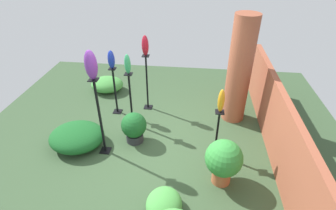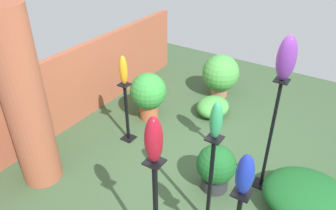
{
  "view_description": "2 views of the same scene",
  "coord_description": "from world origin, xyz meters",
  "px_view_note": "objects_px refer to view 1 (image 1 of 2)",
  "views": [
    {
      "loc": [
        3.95,
        0.67,
        3.59
      ],
      "look_at": [
        -0.02,
        0.22,
        1.04
      ],
      "focal_mm": 28.0,
      "sensor_mm": 36.0,
      "label": 1
    },
    {
      "loc": [
        -3.21,
        -1.71,
        3.26
      ],
      "look_at": [
        -0.07,
        0.32,
        0.96
      ],
      "focal_mm": 35.0,
      "sensor_mm": 36.0,
      "label": 2
    }
  ],
  "objects_px": {
    "art_vase_jade": "(128,64)",
    "art_vase_cobalt": "(111,60)",
    "potted_plant_front_right": "(134,127)",
    "art_vase_violet": "(91,65)",
    "art_vase_ruby": "(145,46)",
    "pedestal_cobalt": "(115,93)",
    "pedestal_violet": "(101,121)",
    "pedestal_jade": "(131,102)",
    "pedestal_ruby": "(147,85)",
    "pedestal_amber": "(217,136)",
    "potted_plant_mid_left": "(224,160)",
    "brick_pillar": "(239,71)",
    "art_vase_amber": "(221,101)"
  },
  "relations": [
    {
      "from": "art_vase_jade",
      "to": "art_vase_cobalt",
      "type": "bearing_deg",
      "value": -132.43
    },
    {
      "from": "art_vase_jade",
      "to": "potted_plant_front_right",
      "type": "relative_size",
      "value": 0.63
    },
    {
      "from": "potted_plant_front_right",
      "to": "art_vase_violet",
      "type": "bearing_deg",
      "value": -53.45
    },
    {
      "from": "potted_plant_front_right",
      "to": "art_vase_ruby",
      "type": "bearing_deg",
      "value": 177.98
    },
    {
      "from": "pedestal_cobalt",
      "to": "pedestal_violet",
      "type": "bearing_deg",
      "value": 5.96
    },
    {
      "from": "pedestal_jade",
      "to": "art_vase_cobalt",
      "type": "height_order",
      "value": "art_vase_cobalt"
    },
    {
      "from": "pedestal_ruby",
      "to": "art_vase_jade",
      "type": "bearing_deg",
      "value": -17.45
    },
    {
      "from": "pedestal_amber",
      "to": "potted_plant_mid_left",
      "type": "relative_size",
      "value": 1.17
    },
    {
      "from": "pedestal_violet",
      "to": "pedestal_cobalt",
      "type": "bearing_deg",
      "value": -174.04
    },
    {
      "from": "pedestal_cobalt",
      "to": "potted_plant_mid_left",
      "type": "relative_size",
      "value": 1.36
    },
    {
      "from": "pedestal_cobalt",
      "to": "art_vase_cobalt",
      "type": "relative_size",
      "value": 2.79
    },
    {
      "from": "pedestal_cobalt",
      "to": "pedestal_ruby",
      "type": "distance_m",
      "value": 0.77
    },
    {
      "from": "brick_pillar",
      "to": "art_vase_amber",
      "type": "bearing_deg",
      "value": -19.14
    },
    {
      "from": "pedestal_amber",
      "to": "art_vase_amber",
      "type": "height_order",
      "value": "art_vase_amber"
    },
    {
      "from": "pedestal_cobalt",
      "to": "art_vase_amber",
      "type": "bearing_deg",
      "value": 62.06
    },
    {
      "from": "pedestal_amber",
      "to": "art_vase_jade",
      "type": "height_order",
      "value": "art_vase_jade"
    },
    {
      "from": "pedestal_cobalt",
      "to": "pedestal_jade",
      "type": "distance_m",
      "value": 0.65
    },
    {
      "from": "brick_pillar",
      "to": "art_vase_ruby",
      "type": "xyz_separation_m",
      "value": [
        -0.19,
        -2.06,
        0.41
      ]
    },
    {
      "from": "pedestal_ruby",
      "to": "art_vase_cobalt",
      "type": "height_order",
      "value": "art_vase_cobalt"
    },
    {
      "from": "art_vase_ruby",
      "to": "potted_plant_mid_left",
      "type": "height_order",
      "value": "art_vase_ruby"
    },
    {
      "from": "pedestal_cobalt",
      "to": "pedestal_jade",
      "type": "xyz_separation_m",
      "value": [
        0.44,
        0.48,
        0.05
      ]
    },
    {
      "from": "pedestal_jade",
      "to": "pedestal_violet",
      "type": "relative_size",
      "value": 0.79
    },
    {
      "from": "art_vase_ruby",
      "to": "art_vase_amber",
      "type": "bearing_deg",
      "value": 46.72
    },
    {
      "from": "pedestal_ruby",
      "to": "art_vase_violet",
      "type": "distance_m",
      "value": 2.15
    },
    {
      "from": "pedestal_amber",
      "to": "art_vase_ruby",
      "type": "relative_size",
      "value": 2.17
    },
    {
      "from": "pedestal_violet",
      "to": "art_vase_violet",
      "type": "xyz_separation_m",
      "value": [
        -0.0,
        0.0,
        1.11
      ]
    },
    {
      "from": "art_vase_amber",
      "to": "potted_plant_front_right",
      "type": "xyz_separation_m",
      "value": [
        -0.22,
        -1.65,
        -0.87
      ]
    },
    {
      "from": "art_vase_ruby",
      "to": "potted_plant_mid_left",
      "type": "distance_m",
      "value": 2.98
    },
    {
      "from": "art_vase_cobalt",
      "to": "art_vase_amber",
      "type": "distance_m",
      "value": 2.62
    },
    {
      "from": "pedestal_cobalt",
      "to": "pedestal_violet",
      "type": "xyz_separation_m",
      "value": [
        1.39,
        0.15,
        0.21
      ]
    },
    {
      "from": "art_vase_jade",
      "to": "art_vase_ruby",
      "type": "bearing_deg",
      "value": 162.55
    },
    {
      "from": "pedestal_cobalt",
      "to": "art_vase_jade",
      "type": "distance_m",
      "value": 1.15
    },
    {
      "from": "pedestal_ruby",
      "to": "potted_plant_mid_left",
      "type": "relative_size",
      "value": 1.62
    },
    {
      "from": "pedestal_violet",
      "to": "art_vase_violet",
      "type": "height_order",
      "value": "art_vase_violet"
    },
    {
      "from": "art_vase_amber",
      "to": "art_vase_violet",
      "type": "bearing_deg",
      "value": -85.58
    },
    {
      "from": "pedestal_jade",
      "to": "art_vase_violet",
      "type": "relative_size",
      "value": 2.45
    },
    {
      "from": "pedestal_cobalt",
      "to": "art_vase_amber",
      "type": "distance_m",
      "value": 2.7
    },
    {
      "from": "pedestal_ruby",
      "to": "pedestal_violet",
      "type": "height_order",
      "value": "pedestal_violet"
    },
    {
      "from": "art_vase_cobalt",
      "to": "art_vase_jade",
      "type": "xyz_separation_m",
      "value": [
        0.44,
        0.48,
        0.11
      ]
    },
    {
      "from": "art_vase_cobalt",
      "to": "art_vase_amber",
      "type": "height_order",
      "value": "art_vase_cobalt"
    },
    {
      "from": "brick_pillar",
      "to": "pedestal_jade",
      "type": "xyz_separation_m",
      "value": [
        0.53,
        -2.28,
        -0.62
      ]
    },
    {
      "from": "art_vase_ruby",
      "to": "pedestal_cobalt",
      "type": "bearing_deg",
      "value": -68.25
    },
    {
      "from": "pedestal_cobalt",
      "to": "art_vase_jade",
      "type": "xyz_separation_m",
      "value": [
        0.44,
        0.48,
        0.95
      ]
    },
    {
      "from": "pedestal_cobalt",
      "to": "pedestal_amber",
      "type": "distance_m",
      "value": 2.61
    },
    {
      "from": "pedestal_violet",
      "to": "art_vase_amber",
      "type": "distance_m",
      "value": 2.22
    },
    {
      "from": "art_vase_jade",
      "to": "potted_plant_front_right",
      "type": "xyz_separation_m",
      "value": [
        0.57,
        0.18,
        -1.12
      ]
    },
    {
      "from": "art_vase_amber",
      "to": "potted_plant_mid_left",
      "type": "relative_size",
      "value": 0.53
    },
    {
      "from": "pedestal_jade",
      "to": "potted_plant_front_right",
      "type": "distance_m",
      "value": 0.64
    },
    {
      "from": "pedestal_ruby",
      "to": "brick_pillar",
      "type": "bearing_deg",
      "value": 84.8
    },
    {
      "from": "brick_pillar",
      "to": "potted_plant_front_right",
      "type": "distance_m",
      "value": 2.52
    }
  ]
}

